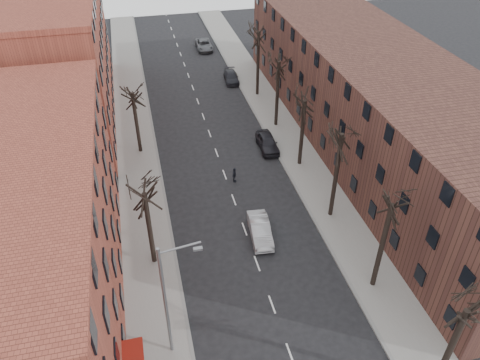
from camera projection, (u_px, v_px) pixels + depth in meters
sidewalk_left at (136, 147)px, 49.06m from camera, size 4.00×90.00×0.15m
sidewalk_right at (282, 129)px, 52.06m from camera, size 4.00×90.00×0.15m
building_left_near at (9, 251)px, 28.37m from camera, size 12.00×26.00×12.00m
building_left_far at (48, 58)px, 50.51m from camera, size 12.00×28.00×14.00m
building_right at (376, 101)px, 46.73m from camera, size 12.00×50.00×10.00m
tree_right_b at (372, 285)px, 34.00m from camera, size 5.20×5.20×10.80m
tree_right_c at (330, 215)px, 40.27m from camera, size 5.20×5.20×11.60m
tree_right_d at (299, 164)px, 46.54m from camera, size 5.20×5.20×10.00m
tree_right_e at (276, 125)px, 52.81m from camera, size 5.20×5.20×10.80m
tree_right_f at (257, 95)px, 59.08m from camera, size 5.20×5.20×11.60m
tree_left_a at (155, 262)px, 35.85m from camera, size 5.20×5.20×9.50m
tree_left_b at (141, 152)px, 48.39m from camera, size 5.20×5.20×9.50m
streetlight at (168, 298)px, 26.72m from camera, size 2.45×0.22×9.03m
silver_sedan at (260, 230)px, 37.69m from camera, size 1.93×4.56×1.46m
parked_car_near at (267, 142)px, 48.44m from camera, size 1.95×4.55×1.53m
parked_car_mid at (231, 77)px, 61.97m from camera, size 2.08×4.41×1.24m
parked_car_far at (204, 45)px, 71.40m from camera, size 2.35×4.98×1.37m
pedestrian_crossing at (234, 175)px, 43.76m from camera, size 0.65×0.96×1.52m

